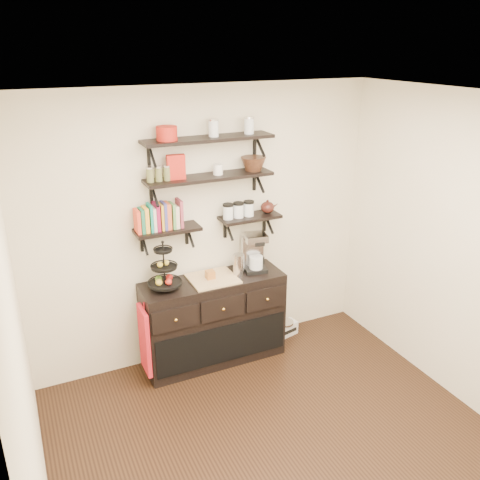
# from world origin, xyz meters

# --- Properties ---
(floor) EXTENTS (3.50, 3.50, 0.00)m
(floor) POSITION_xyz_m (0.00, 0.00, 0.00)
(floor) COLOR black
(floor) RESTS_ON ground
(ceiling) EXTENTS (3.50, 3.50, 0.02)m
(ceiling) POSITION_xyz_m (0.00, 0.00, 2.70)
(ceiling) COLOR white
(ceiling) RESTS_ON back_wall
(back_wall) EXTENTS (3.50, 0.02, 2.70)m
(back_wall) POSITION_xyz_m (0.00, 1.75, 1.35)
(back_wall) COLOR #F3E9CE
(back_wall) RESTS_ON ground
(left_wall) EXTENTS (0.02, 3.50, 2.70)m
(left_wall) POSITION_xyz_m (-1.75, 0.00, 1.35)
(left_wall) COLOR #F3E9CE
(left_wall) RESTS_ON ground
(shelf_top) EXTENTS (1.20, 0.27, 0.23)m
(shelf_top) POSITION_xyz_m (0.00, 1.62, 2.23)
(shelf_top) COLOR black
(shelf_top) RESTS_ON back_wall
(shelf_mid) EXTENTS (1.20, 0.27, 0.23)m
(shelf_mid) POSITION_xyz_m (0.00, 1.62, 1.88)
(shelf_mid) COLOR black
(shelf_mid) RESTS_ON back_wall
(shelf_low_left) EXTENTS (0.60, 0.25, 0.23)m
(shelf_low_left) POSITION_xyz_m (-0.42, 1.63, 1.43)
(shelf_low_left) COLOR black
(shelf_low_left) RESTS_ON back_wall
(shelf_low_right) EXTENTS (0.60, 0.25, 0.23)m
(shelf_low_right) POSITION_xyz_m (0.42, 1.63, 1.43)
(shelf_low_right) COLOR black
(shelf_low_right) RESTS_ON back_wall
(cookbooks) EXTENTS (0.43, 0.15, 0.26)m
(cookbooks) POSITION_xyz_m (-0.47, 1.63, 1.57)
(cookbooks) COLOR red
(cookbooks) RESTS_ON shelf_low_left
(glass_canisters) EXTENTS (0.32, 0.10, 0.13)m
(glass_canisters) POSITION_xyz_m (0.30, 1.63, 1.51)
(glass_canisters) COLOR silver
(glass_canisters) RESTS_ON shelf_low_right
(sideboard) EXTENTS (1.40, 0.50, 0.92)m
(sideboard) POSITION_xyz_m (-0.03, 1.51, 0.45)
(sideboard) COLOR black
(sideboard) RESTS_ON floor
(fruit_stand) EXTENTS (0.31, 0.31, 0.46)m
(fruit_stand) POSITION_xyz_m (-0.50, 1.52, 1.06)
(fruit_stand) COLOR black
(fruit_stand) RESTS_ON sideboard
(candle) EXTENTS (0.08, 0.08, 0.08)m
(candle) POSITION_xyz_m (-0.05, 1.51, 0.96)
(candle) COLOR #A15F25
(candle) RESTS_ON sideboard
(coffee_maker) EXTENTS (0.24, 0.24, 0.39)m
(coffee_maker) POSITION_xyz_m (0.43, 1.54, 1.09)
(coffee_maker) COLOR black
(coffee_maker) RESTS_ON sideboard
(thermal_carafe) EXTENTS (0.11, 0.11, 0.22)m
(thermal_carafe) POSITION_xyz_m (0.24, 1.49, 1.01)
(thermal_carafe) COLOR silver
(thermal_carafe) RESTS_ON sideboard
(apron) EXTENTS (0.04, 0.28, 0.65)m
(apron) POSITION_xyz_m (-0.76, 1.41, 0.47)
(apron) COLOR #B01312
(apron) RESTS_ON sideboard
(radio) EXTENTS (0.30, 0.22, 0.17)m
(radio) POSITION_xyz_m (0.85, 1.60, 0.08)
(radio) COLOR silver
(radio) RESTS_ON floor
(recipe_box) EXTENTS (0.17, 0.08, 0.22)m
(recipe_box) POSITION_xyz_m (-0.31, 1.61, 2.01)
(recipe_box) COLOR #B11E14
(recipe_box) RESTS_ON shelf_mid
(walnut_bowl) EXTENTS (0.24, 0.24, 0.13)m
(walnut_bowl) POSITION_xyz_m (0.45, 1.61, 1.96)
(walnut_bowl) COLOR black
(walnut_bowl) RESTS_ON shelf_mid
(ramekins) EXTENTS (0.09, 0.09, 0.10)m
(ramekins) POSITION_xyz_m (0.09, 1.61, 1.95)
(ramekins) COLOR white
(ramekins) RESTS_ON shelf_mid
(teapot) EXTENTS (0.19, 0.15, 0.14)m
(teapot) POSITION_xyz_m (0.62, 1.63, 1.52)
(teapot) COLOR #371510
(teapot) RESTS_ON shelf_low_right
(red_pot) EXTENTS (0.18, 0.18, 0.12)m
(red_pot) POSITION_xyz_m (-0.38, 1.61, 2.31)
(red_pot) COLOR #B11E14
(red_pot) RESTS_ON shelf_top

